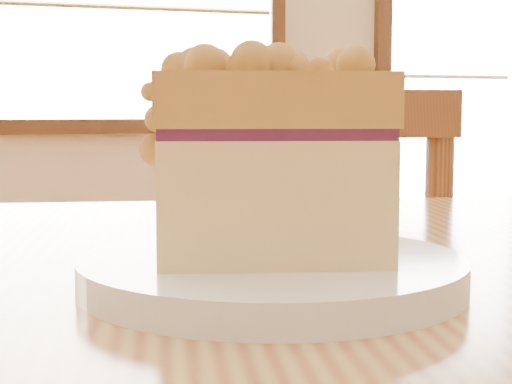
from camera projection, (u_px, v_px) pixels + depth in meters
entry_door at (455, 53)px, 4.81m from camera, size 1.08×0.06×2.29m
plate at (272, 273)px, 0.44m from camera, size 0.22×0.22×0.02m
cake_slice at (272, 158)px, 0.43m from camera, size 0.15×0.12×0.12m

